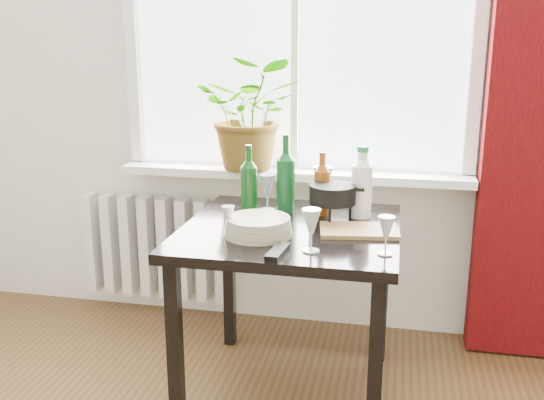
% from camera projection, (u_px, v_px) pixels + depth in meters
% --- Properties ---
extents(window, '(1.72, 0.08, 1.62)m').
position_uv_depth(window, '(297.00, 9.00, 2.84)').
color(window, white).
rests_on(window, ground).
extents(windowsill, '(1.72, 0.20, 0.04)m').
position_uv_depth(windowsill, '(293.00, 173.00, 2.97)').
color(windowsill, white).
rests_on(windowsill, ground).
extents(radiator, '(0.80, 0.10, 0.55)m').
position_uv_depth(radiator, '(156.00, 247.00, 3.26)').
color(radiator, silver).
rests_on(radiator, ground).
extents(table, '(0.85, 0.85, 0.74)m').
position_uv_depth(table, '(291.00, 248.00, 2.43)').
color(table, black).
rests_on(table, ground).
extents(potted_plant, '(0.51, 0.45, 0.54)m').
position_uv_depth(potted_plant, '(252.00, 114.00, 2.91)').
color(potted_plant, '#25671B').
rests_on(potted_plant, windowsill).
extents(wine_bottle_left, '(0.09, 0.09, 0.30)m').
position_uv_depth(wine_bottle_left, '(249.00, 180.00, 2.54)').
color(wine_bottle_left, '#0B3C0F').
rests_on(wine_bottle_left, table).
extents(wine_bottle_right, '(0.10, 0.10, 0.34)m').
position_uv_depth(wine_bottle_right, '(286.00, 173.00, 2.57)').
color(wine_bottle_right, '#0C4019').
rests_on(wine_bottle_right, table).
extents(bottle_amber, '(0.08, 0.08, 0.27)m').
position_uv_depth(bottle_amber, '(322.00, 183.00, 2.54)').
color(bottle_amber, brown).
rests_on(bottle_amber, table).
extents(cleaning_bottle, '(0.10, 0.10, 0.31)m').
position_uv_depth(cleaning_bottle, '(362.00, 181.00, 2.50)').
color(cleaning_bottle, white).
rests_on(cleaning_bottle, table).
extents(wineglass_front_right, '(0.09, 0.09, 0.16)m').
position_uv_depth(wineglass_front_right, '(311.00, 230.00, 2.10)').
color(wineglass_front_right, silver).
rests_on(wineglass_front_right, table).
extents(wineglass_far_right, '(0.08, 0.08, 0.14)m').
position_uv_depth(wineglass_far_right, '(386.00, 235.00, 2.07)').
color(wineglass_far_right, silver).
rests_on(wineglass_far_right, table).
extents(wineglass_back_center, '(0.11, 0.11, 0.21)m').
position_uv_depth(wineglass_back_center, '(323.00, 189.00, 2.59)').
color(wineglass_back_center, '#B0B7BD').
rests_on(wineglass_back_center, table).
extents(wineglass_back_left, '(0.08, 0.08, 0.16)m').
position_uv_depth(wineglass_back_left, '(267.00, 192.00, 2.61)').
color(wineglass_back_left, '#B6BBC4').
rests_on(wineglass_back_left, table).
extents(wineglass_front_left, '(0.05, 0.05, 0.12)m').
position_uv_depth(wineglass_front_left, '(228.00, 221.00, 2.27)').
color(wineglass_front_left, silver).
rests_on(wineglass_front_left, table).
extents(plate_stack, '(0.32, 0.32, 0.07)m').
position_uv_depth(plate_stack, '(258.00, 227.00, 2.29)').
color(plate_stack, '#BEB69D').
rests_on(plate_stack, table).
extents(fondue_pot, '(0.22, 0.20, 0.15)m').
position_uv_depth(fondue_pot, '(332.00, 202.00, 2.48)').
color(fondue_pot, black).
rests_on(fondue_pot, table).
extents(tv_remote, '(0.06, 0.16, 0.02)m').
position_uv_depth(tv_remote, '(278.00, 252.00, 2.09)').
color(tv_remote, black).
rests_on(tv_remote, table).
extents(cutting_board, '(0.32, 0.23, 0.02)m').
position_uv_depth(cutting_board, '(359.00, 230.00, 2.33)').
color(cutting_board, olive).
rests_on(cutting_board, table).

